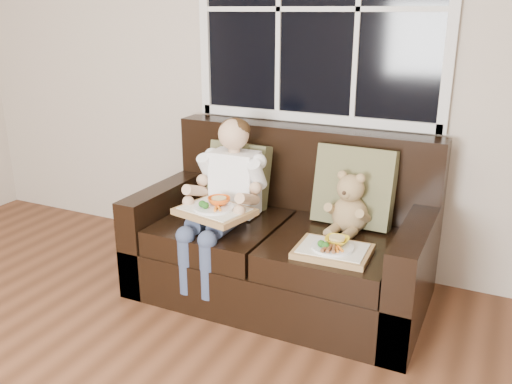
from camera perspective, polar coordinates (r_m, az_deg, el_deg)
The scene contains 8 objects.
window_back at distance 3.43m, azimuth 6.53°, elevation 18.59°, with size 1.62×0.04×1.37m.
loveseat at distance 3.28m, azimuth 2.98°, elevation -5.41°, with size 1.70×0.92×0.96m.
pillow_left at distance 3.45m, azimuth -1.84°, elevation 1.85°, with size 0.41×0.21×0.41m.
pillow_right at distance 3.18m, azimuth 10.31°, elevation 0.59°, with size 0.46×0.22×0.47m.
child at distance 3.19m, azimuth -3.09°, elevation 0.50°, with size 0.41×0.60×0.92m.
teddy_bear at distance 3.09m, azimuth 9.83°, elevation -1.58°, with size 0.23×0.28×0.36m.
tray_left at distance 3.07m, azimuth -4.34°, elevation -1.84°, with size 0.46×0.39×0.09m.
tray_right at distance 2.83m, azimuth 8.12°, elevation -5.98°, with size 0.39×0.30×0.09m.
Camera 1 is at (1.73, -0.76, 1.65)m, focal length 38.00 mm.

